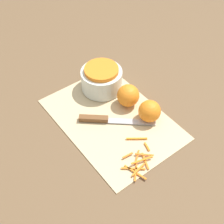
% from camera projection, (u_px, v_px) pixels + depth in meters
% --- Properties ---
extents(ground_plane, '(4.00, 4.00, 0.00)m').
position_uv_depth(ground_plane, '(112.00, 119.00, 1.03)').
color(ground_plane, brown).
extents(cutting_board, '(0.45, 0.31, 0.01)m').
position_uv_depth(cutting_board, '(112.00, 119.00, 1.03)').
color(cutting_board, '#CCB284').
rests_on(cutting_board, ground_plane).
extents(bowl_speckled, '(0.15, 0.15, 0.09)m').
position_uv_depth(bowl_speckled, '(102.00, 79.00, 1.10)').
color(bowl_speckled, silver).
rests_on(bowl_speckled, cutting_board).
extents(knife, '(0.18, 0.20, 0.02)m').
position_uv_depth(knife, '(103.00, 119.00, 1.02)').
color(knife, brown).
rests_on(knife, cutting_board).
extents(orange_left, '(0.08, 0.08, 0.08)m').
position_uv_depth(orange_left, '(128.00, 96.00, 1.05)').
color(orange_left, orange).
rests_on(orange_left, cutting_board).
extents(orange_right, '(0.07, 0.07, 0.07)m').
position_uv_depth(orange_right, '(150.00, 111.00, 1.00)').
color(orange_right, orange).
rests_on(orange_right, cutting_board).
extents(peel_pile, '(0.15, 0.13, 0.01)m').
position_uv_depth(peel_pile, '(138.00, 160.00, 0.91)').
color(peel_pile, orange).
rests_on(peel_pile, cutting_board).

